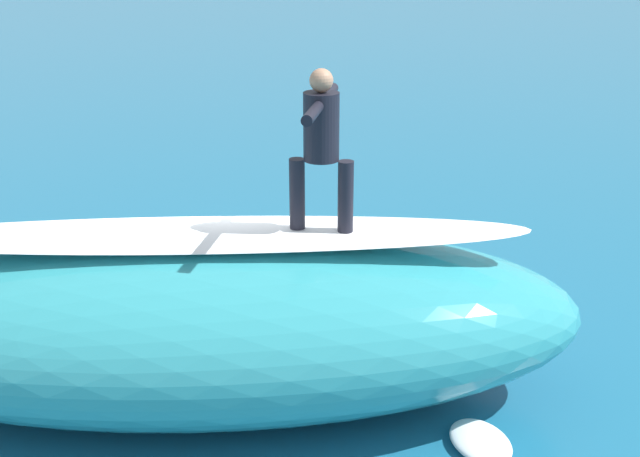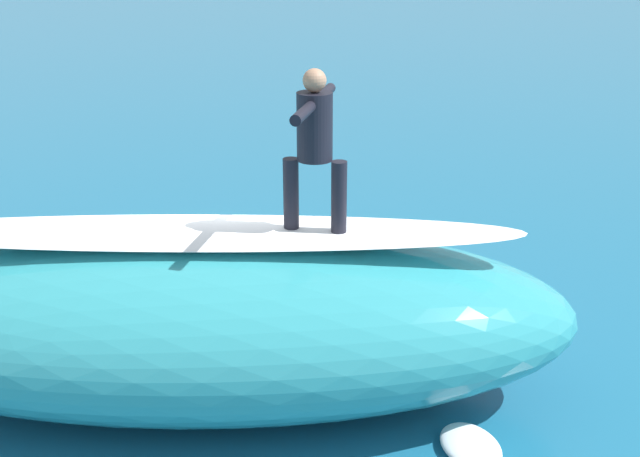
{
  "view_description": "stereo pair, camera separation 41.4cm",
  "coord_description": "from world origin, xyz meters",
  "px_view_note": "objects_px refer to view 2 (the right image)",
  "views": [
    {
      "loc": [
        -1.0,
        9.23,
        4.99
      ],
      "look_at": [
        -1.21,
        0.08,
        1.48
      ],
      "focal_mm": 43.47,
      "sensor_mm": 36.0,
      "label": 1
    },
    {
      "loc": [
        -1.41,
        9.23,
        4.99
      ],
      "look_at": [
        -1.21,
        0.08,
        1.48
      ],
      "focal_mm": 43.47,
      "sensor_mm": 36.0,
      "label": 2
    }
  ],
  "objects_px": {
    "surfer_riding": "(315,139)",
    "surfboard_paddling": "(324,282)",
    "surfer_paddling": "(316,273)",
    "surfboard_riding": "(315,233)"
  },
  "relations": [
    {
      "from": "surfer_riding",
      "to": "surfboard_paddling",
      "type": "relative_size",
      "value": 0.81
    },
    {
      "from": "surfboard_paddling",
      "to": "surfer_paddling",
      "type": "height_order",
      "value": "surfer_paddling"
    },
    {
      "from": "surfboard_riding",
      "to": "surfer_riding",
      "type": "distance_m",
      "value": 1.03
    },
    {
      "from": "surfboard_riding",
      "to": "surfer_paddling",
      "type": "height_order",
      "value": "surfboard_riding"
    },
    {
      "from": "surfer_riding",
      "to": "surfboard_paddling",
      "type": "height_order",
      "value": "surfer_riding"
    },
    {
      "from": "surfer_riding",
      "to": "surfer_paddling",
      "type": "bearing_deg",
      "value": -77.56
    },
    {
      "from": "surfboard_riding",
      "to": "surfer_paddling",
      "type": "distance_m",
      "value": 3.45
    },
    {
      "from": "surfboard_paddling",
      "to": "surfer_paddling",
      "type": "xyz_separation_m",
      "value": [
        0.12,
        0.01,
        0.16
      ]
    },
    {
      "from": "surfboard_paddling",
      "to": "surfer_paddling",
      "type": "relative_size",
      "value": 1.31
    },
    {
      "from": "surfboard_paddling",
      "to": "surfboard_riding",
      "type": "bearing_deg",
      "value": -97.48
    }
  ]
}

